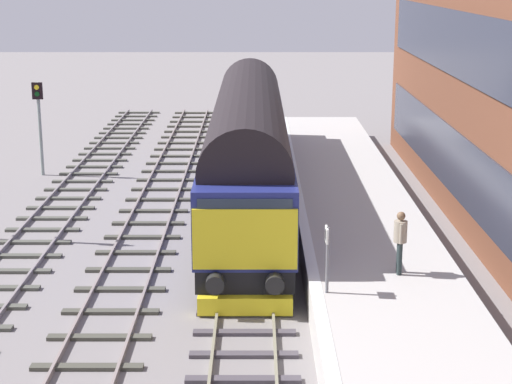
{
  "coord_description": "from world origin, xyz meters",
  "views": [
    {
      "loc": [
        0.28,
        -22.76,
        8.55
      ],
      "look_at": [
        0.2,
        1.53,
        2.22
      ],
      "focal_mm": 59.74,
      "sensor_mm": 36.0,
      "label": 1
    }
  ],
  "objects_px": {
    "diesel_locomotive": "(251,144)",
    "signal_post_far": "(42,117)",
    "waiting_passenger": "(403,237)",
    "platform_number_sign": "(330,249)"
  },
  "relations": [
    {
      "from": "signal_post_far",
      "to": "waiting_passenger",
      "type": "relative_size",
      "value": 2.44
    },
    {
      "from": "diesel_locomotive",
      "to": "waiting_passenger",
      "type": "distance_m",
      "value": 10.23
    },
    {
      "from": "waiting_passenger",
      "to": "diesel_locomotive",
      "type": "bearing_deg",
      "value": 26.9
    },
    {
      "from": "signal_post_far",
      "to": "platform_number_sign",
      "type": "height_order",
      "value": "signal_post_far"
    },
    {
      "from": "diesel_locomotive",
      "to": "platform_number_sign",
      "type": "bearing_deg",
      "value": -79.61
    },
    {
      "from": "diesel_locomotive",
      "to": "platform_number_sign",
      "type": "distance_m",
      "value": 10.95
    },
    {
      "from": "waiting_passenger",
      "to": "platform_number_sign",
      "type": "bearing_deg",
      "value": 128.34
    },
    {
      "from": "signal_post_far",
      "to": "waiting_passenger",
      "type": "xyz_separation_m",
      "value": [
        12.87,
        -15.04,
        -0.53
      ]
    },
    {
      "from": "platform_number_sign",
      "to": "waiting_passenger",
      "type": "height_order",
      "value": "waiting_passenger"
    },
    {
      "from": "diesel_locomotive",
      "to": "signal_post_far",
      "type": "bearing_deg",
      "value": 147.81
    }
  ]
}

